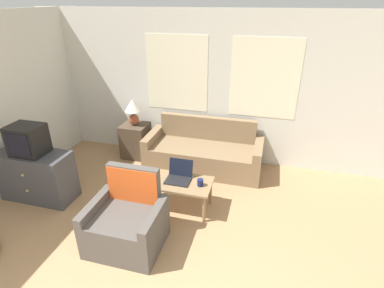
# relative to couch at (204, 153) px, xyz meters

# --- Properties ---
(wall_back) EXTENTS (6.98, 0.06, 2.60)m
(wall_back) POSITION_rel_couch_xyz_m (0.24, 0.42, 1.04)
(wall_back) COLOR silver
(wall_back) RESTS_ON ground_plane
(couch) EXTENTS (2.00, 0.80, 0.85)m
(couch) POSITION_rel_couch_xyz_m (0.00, 0.00, 0.00)
(couch) COLOR #846B4C
(couch) RESTS_ON ground_plane
(armchair) EXTENTS (0.86, 0.72, 0.94)m
(armchair) POSITION_rel_couch_xyz_m (-0.47, -2.05, 0.02)
(armchair) COLOR #514C47
(armchair) RESTS_ON ground_plane
(tv_dresser) EXTENTS (1.06, 0.48, 0.75)m
(tv_dresser) POSITION_rel_couch_xyz_m (-2.17, -1.53, 0.11)
(tv_dresser) COLOR #424247
(tv_dresser) RESTS_ON ground_plane
(television) EXTENTS (0.46, 0.37, 0.42)m
(television) POSITION_rel_couch_xyz_m (-2.17, -1.53, 0.69)
(television) COLOR black
(television) RESTS_ON tv_dresser
(side_table) EXTENTS (0.47, 0.47, 0.64)m
(side_table) POSITION_rel_couch_xyz_m (-1.34, 0.08, 0.05)
(side_table) COLOR #4C3D2D
(side_table) RESTS_ON ground_plane
(table_lamp) EXTENTS (0.30, 0.30, 0.49)m
(table_lamp) POSITION_rel_couch_xyz_m (-1.34, 0.08, 0.67)
(table_lamp) COLOR brown
(table_lamp) RESTS_ON side_table
(coffee_table) EXTENTS (0.94, 0.51, 0.44)m
(coffee_table) POSITION_rel_couch_xyz_m (-0.08, -1.24, 0.12)
(coffee_table) COLOR #8E704C
(coffee_table) RESTS_ON ground_plane
(laptop) EXTENTS (0.34, 0.31, 0.26)m
(laptop) POSITION_rel_couch_xyz_m (-0.09, -1.18, 0.23)
(laptop) COLOR black
(laptop) RESTS_ON coffee_table
(cup_navy) EXTENTS (0.08, 0.08, 0.08)m
(cup_navy) POSITION_rel_couch_xyz_m (-0.46, -1.34, 0.22)
(cup_navy) COLOR gold
(cup_navy) RESTS_ON coffee_table
(cup_yellow) EXTENTS (0.08, 0.08, 0.10)m
(cup_yellow) POSITION_rel_couch_xyz_m (0.24, -1.26, 0.22)
(cup_yellow) COLOR #191E4C
(cup_yellow) RESTS_ON coffee_table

